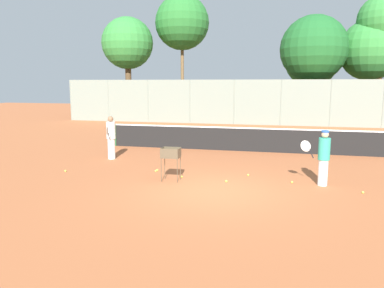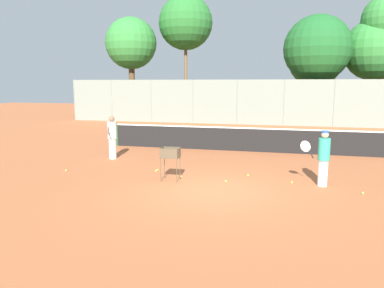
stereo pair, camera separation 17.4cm
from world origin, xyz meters
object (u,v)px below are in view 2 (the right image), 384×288
Objects in this scene: player_white_outfit at (323,157)px; tennis_net at (241,139)px; player_red_cap at (112,137)px; ball_cart at (170,155)px.

tennis_net is at bearing -56.15° from player_white_outfit.
player_red_cap is (-7.79, 2.14, 0.03)m from player_white_outfit.
player_red_cap reaches higher than ball_cart.
ball_cart is at bearing -104.67° from tennis_net.
player_red_cap is at bearing -148.21° from tennis_net.
tennis_net is 11.63× the size of ball_cart.
player_red_cap reaches higher than player_white_outfit.
player_white_outfit reaches higher than ball_cart.
player_red_cap is 4.25m from ball_cart.
ball_cart is at bearing 10.19° from player_white_outfit.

